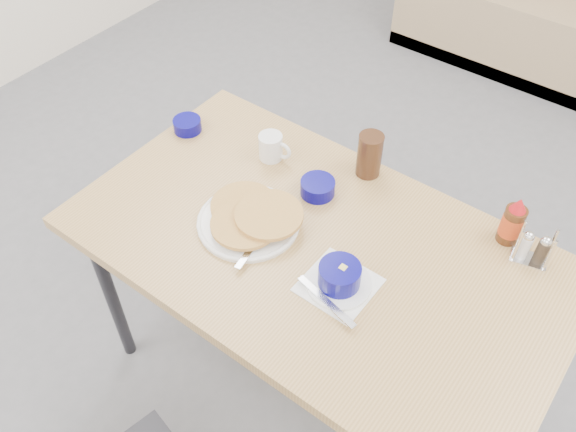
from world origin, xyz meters
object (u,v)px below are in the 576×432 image
Objects in this scene: booth_bench at (576,15)px; amber_tumbler at (370,155)px; grits_setting at (339,278)px; syrup_bottle at (512,222)px; creamer_bowl at (187,125)px; coffee_mug at (272,147)px; butter_bowl at (318,187)px; condiment_caddy at (533,250)px; pancake_plate at (251,218)px; dining_table at (316,259)px.

amber_tumbler is (-0.04, -2.19, 0.48)m from booth_bench.
syrup_bottle is at bearing 55.66° from grits_setting.
creamer_bowl is 0.63m from amber_tumbler.
amber_tumbler is (-0.17, 0.42, 0.04)m from grits_setting.
coffee_mug is at bearing -98.04° from booth_bench.
butter_bowl is 0.56m from syrup_bottle.
condiment_caddy reaches higher than butter_bowl.
butter_bowl is at bearing -162.34° from syrup_bottle.
booth_bench is 18.10× the size of butter_bowl.
condiment_caddy is (0.37, 0.39, 0.01)m from grits_setting.
condiment_caddy reaches higher than pancake_plate.
dining_table is 4.57× the size of pancake_plate.
dining_table is at bearing 13.49° from pancake_plate.
creamer_bowl is 0.65× the size of amber_tumbler.
coffee_mug is 0.83m from condiment_caddy.
creamer_bowl is at bearing -162.73° from amber_tumbler.
amber_tumbler is 0.46m from syrup_bottle.
booth_bench is at bearing 90.00° from dining_table.
pancake_plate is 2.11× the size of amber_tumbler.
condiment_caddy is at bearing -3.44° from amber_tumbler.
booth_bench is 2.50m from creamer_bowl.
dining_table is at bearing -33.35° from coffee_mug.
creamer_bowl is at bearing -170.06° from syrup_bottle.
syrup_bottle reaches higher than butter_bowl.
butter_bowl is 0.66× the size of syrup_bottle.
syrup_bottle is at bearing 17.66° from butter_bowl.
syrup_bottle is (0.74, 0.12, 0.02)m from coffee_mug.
booth_bench is 2.56m from dining_table.
condiment_caddy is at bearing 31.81° from dining_table.
pancake_plate is 0.78m from condiment_caddy.
pancake_plate is at bearing -147.79° from syrup_bottle.
grits_setting is (0.33, -0.03, 0.01)m from pancake_plate.
dining_table is 14.91× the size of creamer_bowl.
butter_bowl is (-0.12, 0.17, 0.09)m from dining_table.
creamer_bowl is at bearing 166.40° from dining_table.
booth_bench is 2.33m from condiment_caddy.
dining_table is 12.50× the size of coffee_mug.
grits_setting is 1.27× the size of syrup_bottle.
coffee_mug is 0.32m from creamer_bowl.
pancake_plate reaches higher than butter_bowl.
dining_table is at bearing -90.00° from booth_bench.
booth_bench reaches higher than syrup_bottle.
amber_tumbler is at bearing 66.89° from butter_bowl.
grits_setting is at bearing -17.15° from creamer_bowl.
syrup_bottle reaches higher than coffee_mug.
pancake_plate reaches higher than creamer_bowl.
amber_tumbler is 1.24× the size of condiment_caddy.
booth_bench reaches higher than creamer_bowl.
amber_tumbler reaches higher than creamer_bowl.
syrup_bottle is at bearing 9.49° from coffee_mug.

